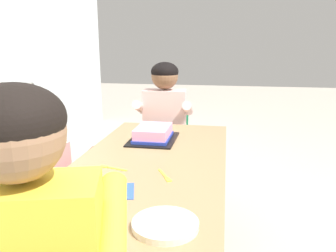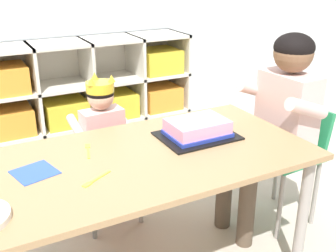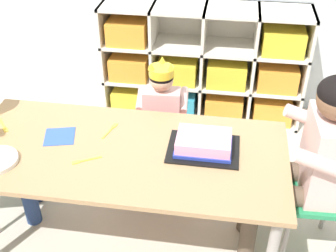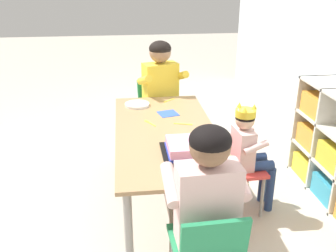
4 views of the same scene
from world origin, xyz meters
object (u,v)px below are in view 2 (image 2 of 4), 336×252
activity_table (126,174)px  guest_at_table_side (278,114)px  fork_by_napkin (95,180)px  classroom_chair_guest_side (289,150)px  birthday_cake_on_tray (197,130)px  classroom_chair_blue (109,164)px  fork_at_table_front_edge (88,150)px  child_with_crown (100,131)px

activity_table → guest_at_table_side: 0.86m
activity_table → fork_by_napkin: fork_by_napkin is taller
classroom_chair_guest_side → birthday_cake_on_tray: birthday_cake_on_tray is taller
classroom_chair_blue → fork_by_napkin: fork_by_napkin is taller
activity_table → birthday_cake_on_tray: size_ratio=4.57×
guest_at_table_side → fork_at_table_front_edge: guest_at_table_side is taller
child_with_crown → birthday_cake_on_tray: (0.28, -0.51, 0.14)m
guest_at_table_side → child_with_crown: bearing=-124.6°
activity_table → child_with_crown: (0.09, 0.57, -0.04)m
activity_table → guest_at_table_side: (0.86, 0.09, 0.08)m
classroom_chair_guest_side → birthday_cake_on_tray: size_ratio=1.92×
child_with_crown → classroom_chair_guest_side: bearing=147.3°
classroom_chair_blue → fork_at_table_front_edge: (-0.20, -0.32, 0.26)m
activity_table → classroom_chair_blue: (0.09, 0.47, -0.19)m
activity_table → birthday_cake_on_tray: (0.36, 0.06, 0.10)m
classroom_chair_guest_side → classroom_chair_blue: bearing=-115.7°
fork_at_table_front_edge → birthday_cake_on_tray: bearing=94.9°
guest_at_table_side → birthday_cake_on_tray: 0.49m
child_with_crown → fork_at_table_front_edge: 0.48m
classroom_chair_blue → birthday_cake_on_tray: 0.57m
fork_at_table_front_edge → activity_table: bearing=50.9°
guest_at_table_side → fork_by_napkin: guest_at_table_side is taller
fork_by_napkin → classroom_chair_guest_side: bearing=-18.9°
activity_table → fork_at_table_front_edge: (-0.10, 0.15, 0.07)m
child_with_crown → fork_by_napkin: (-0.24, -0.67, 0.11)m
classroom_chair_guest_side → birthday_cake_on_tray: (-0.60, -0.04, 0.24)m
child_with_crown → activity_table: bearing=77.4°
classroom_chair_blue → activity_table: bearing=74.8°
fork_by_napkin → fork_at_table_front_edge: bearing=49.1°
birthday_cake_on_tray → fork_at_table_front_edge: (-0.47, 0.09, -0.03)m
guest_at_table_side → birthday_cake_on_tray: bearing=-88.9°
birthday_cake_on_tray → fork_at_table_front_edge: 0.48m
classroom_chair_blue → fork_by_napkin: 0.67m
classroom_chair_guest_side → guest_at_table_side: 0.25m
child_with_crown → classroom_chair_guest_side: (0.88, -0.48, -0.10)m
birthday_cake_on_tray → fork_at_table_front_edge: bearing=169.5°
activity_table → child_with_crown: child_with_crown is taller
classroom_chair_blue → child_with_crown: (-0.01, 0.10, 0.15)m
activity_table → birthday_cake_on_tray: 0.38m
classroom_chair_guest_side → fork_by_napkin: bearing=-82.5°
guest_at_table_side → fork_at_table_front_edge: 0.96m
activity_table → fork_at_table_front_edge: fork_at_table_front_edge is taller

